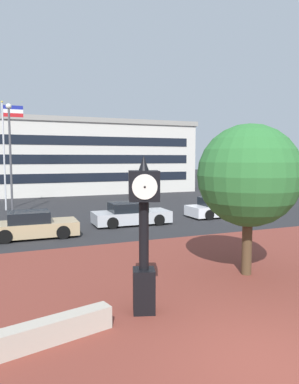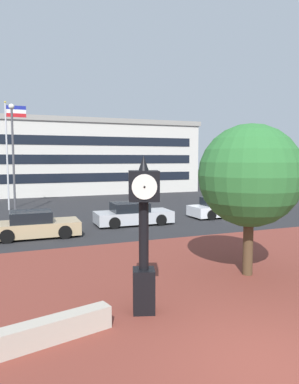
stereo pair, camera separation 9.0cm
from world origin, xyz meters
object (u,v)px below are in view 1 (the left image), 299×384
at_px(street_clock, 144,231).
at_px(street_lamp_post, 10,149).
at_px(flagpole_primary, 6,147).
at_px(civic_building, 82,157).
at_px(car_street_mid, 218,208).
at_px(car_street_distant, 32,226).
at_px(plaza_tree, 251,178).
at_px(car_street_far, 131,215).

distance_m(street_clock, street_lamp_post, 17.29).
distance_m(street_clock, flagpole_primary, 20.33).
bearing_deg(civic_building, car_street_mid, -80.00).
bearing_deg(civic_building, flagpole_primary, -119.08).
bearing_deg(car_street_distant, car_street_mid, 99.77).
xyz_separation_m(car_street_mid, car_street_distant, (-11.63, -1.90, 0.00)).
distance_m(plaza_tree, street_lamp_post, 16.97).
distance_m(plaza_tree, flagpole_primary, 19.87).
bearing_deg(street_lamp_post, civic_building, 65.77).
bearing_deg(car_street_mid, street_lamp_post, -114.57).
relative_size(street_clock, street_lamp_post, 0.53).
xyz_separation_m(plaza_tree, car_street_mid, (5.32, 10.12, -2.60)).
relative_size(car_street_mid, flagpole_primary, 0.53).
relative_size(car_street_distant, flagpole_primary, 0.53).
height_order(car_street_mid, car_street_distant, same).
bearing_deg(civic_building, street_clock, -98.87).
bearing_deg(car_street_distant, civic_building, 164.16).
distance_m(plaza_tree, car_street_far, 10.03).
height_order(car_street_far, civic_building, civic_building).
bearing_deg(car_street_far, street_lamp_post, -131.38).
distance_m(car_street_far, flagpole_primary, 11.62).
height_order(plaza_tree, street_lamp_post, street_lamp_post).
bearing_deg(flagpole_primary, street_clock, -81.44).
distance_m(car_street_far, street_lamp_post, 9.29).
height_order(car_street_mid, civic_building, civic_building).
bearing_deg(car_street_far, car_street_mid, 95.43).
bearing_deg(street_clock, car_street_far, 90.27).
bearing_deg(plaza_tree, flagpole_primary, 111.73).
xyz_separation_m(flagpole_primary, civic_building, (8.50, 15.29, -0.62)).
height_order(plaza_tree, car_street_far, plaza_tree).
bearing_deg(street_clock, civic_building, 98.75).
relative_size(car_street_far, civic_building, 0.19).
xyz_separation_m(car_street_mid, car_street_far, (-6.16, -0.47, 0.00)).
bearing_deg(street_lamp_post, plaza_tree, -65.25).
bearing_deg(street_clock, car_street_mid, 67.98).
bearing_deg(car_street_distant, plaza_tree, 38.00).
relative_size(street_clock, car_street_mid, 0.93).
relative_size(car_street_far, street_lamp_post, 0.61).
bearing_deg(flagpole_primary, car_street_mid, -33.22).
distance_m(car_street_mid, civic_building, 24.18).
relative_size(street_clock, car_street_distant, 0.94).
height_order(car_street_distant, street_lamp_post, street_lamp_post).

